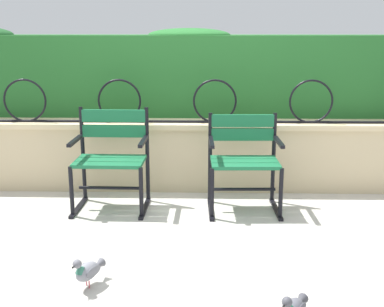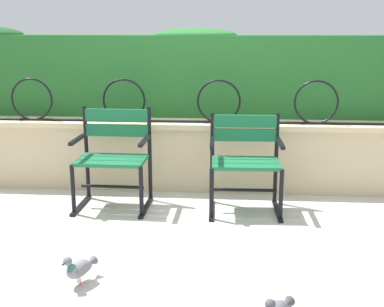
# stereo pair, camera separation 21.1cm
# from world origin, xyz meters

# --- Properties ---
(ground_plane) EXTENTS (60.00, 60.00, 0.00)m
(ground_plane) POSITION_xyz_m (0.00, 0.00, 0.00)
(ground_plane) COLOR #BCB7AD
(stone_wall) EXTENTS (8.52, 0.41, 0.67)m
(stone_wall) POSITION_xyz_m (0.00, 0.91, 0.34)
(stone_wall) COLOR #C6B289
(stone_wall) RESTS_ON ground
(iron_arch_fence) EXTENTS (7.96, 0.02, 0.42)m
(iron_arch_fence) POSITION_xyz_m (-0.22, 0.83, 0.86)
(iron_arch_fence) COLOR black
(iron_arch_fence) RESTS_ON stone_wall
(hedge_row) EXTENTS (8.35, 0.59, 0.91)m
(hedge_row) POSITION_xyz_m (0.01, 1.37, 1.11)
(hedge_row) COLOR #236028
(hedge_row) RESTS_ON stone_wall
(park_chair_left) EXTENTS (0.64, 0.53, 0.88)m
(park_chair_left) POSITION_xyz_m (-0.72, 0.33, 0.47)
(park_chair_left) COLOR #19663D
(park_chair_left) RESTS_ON ground
(park_chair_right) EXTENTS (0.63, 0.54, 0.83)m
(park_chair_right) POSITION_xyz_m (0.45, 0.31, 0.46)
(park_chair_right) COLOR #19663D
(park_chair_right) RESTS_ON ground
(pigeon_far_side) EXTENTS (0.18, 0.28, 0.22)m
(pigeon_far_side) POSITION_xyz_m (-0.62, -1.14, 0.11)
(pigeon_far_side) COLOR gray
(pigeon_far_side) RESTS_ON ground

